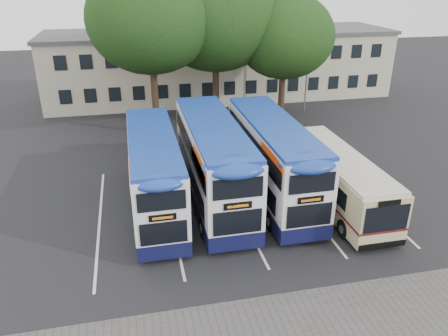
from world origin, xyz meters
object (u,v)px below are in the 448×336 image
object	(u,v)px
tree_left	(150,19)
bus_dd_right	(272,156)
bus_dd_left	(154,170)
lamp_post	(309,53)
bus_dd_mid	(213,159)
bus_single	(337,176)
tree_mid	(215,16)
tree_right	(285,36)

from	to	relation	value
tree_left	bus_dd_right	xyz separation A→B (m)	(5.30, -11.27, -5.91)
tree_left	bus_dd_left	bearing A→B (deg)	-94.62
lamp_post	bus_dd_mid	size ratio (longest dim) A/B	0.87
lamp_post	bus_single	bearing A→B (deg)	-106.45
bus_dd_left	bus_single	xyz separation A→B (m)	(9.26, -1.28, -0.65)
bus_dd_left	bus_dd_right	world-z (taller)	bus_dd_right
tree_mid	bus_dd_mid	distance (m)	14.42
tree_left	bus_single	bearing A→B (deg)	-56.77
tree_left	bus_dd_left	xyz separation A→B (m)	(-0.92, -11.44, -6.03)
lamp_post	tree_right	size ratio (longest dim) A/B	0.91
lamp_post	bus_dd_right	distance (m)	16.39
lamp_post	tree_mid	world-z (taller)	tree_mid
bus_dd_left	bus_dd_mid	distance (m)	3.09
lamp_post	tree_left	bearing A→B (deg)	-167.15
tree_left	bus_single	xyz separation A→B (m)	(8.34, -12.72, -6.68)
lamp_post	tree_left	world-z (taller)	tree_left
lamp_post	tree_mid	xyz separation A→B (m)	(-8.08, -1.14, 3.14)
tree_mid	lamp_post	bearing A→B (deg)	8.05
tree_left	bus_dd_right	distance (m)	13.78
bus_dd_left	bus_single	world-z (taller)	bus_dd_left
tree_right	bus_dd_left	world-z (taller)	tree_right
tree_right	tree_left	bearing A→B (deg)	-175.93
tree_right	lamp_post	bearing A→B (deg)	36.90
tree_left	tree_right	distance (m)	10.11
lamp_post	bus_dd_right	bearing A→B (deg)	-118.34
bus_dd_right	bus_single	distance (m)	3.46
bus_dd_left	bus_single	size ratio (longest dim) A/B	1.04
bus_dd_right	tree_left	bearing A→B (deg)	115.18
tree_left	bus_single	distance (m)	16.61
tree_mid	bus_dd_right	distance (m)	14.35
tree_left	bus_single	world-z (taller)	tree_left
tree_left	tree_right	world-z (taller)	tree_left
tree_right	tree_mid	bearing A→B (deg)	167.75
tree_left	bus_dd_left	distance (m)	12.97
tree_mid	bus_dd_left	size ratio (longest dim) A/B	1.27
tree_left	bus_dd_mid	size ratio (longest dim) A/B	1.14
bus_dd_mid	tree_left	bearing A→B (deg)	100.91
tree_mid	bus_single	xyz separation A→B (m)	(3.45, -14.54, -6.65)
tree_right	bus_dd_right	xyz separation A→B (m)	(-4.68, -11.98, -4.42)
bus_single	tree_mid	bearing A→B (deg)	103.35
lamp_post	bus_dd_left	distance (m)	20.21
bus_dd_left	bus_dd_right	distance (m)	6.23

